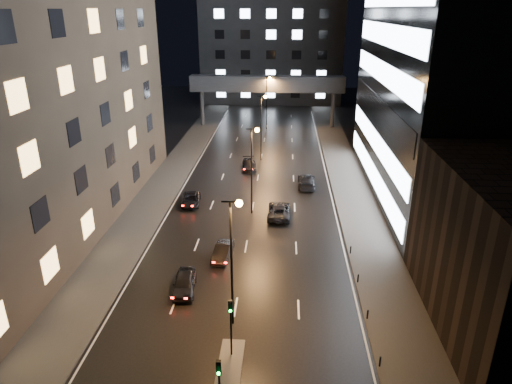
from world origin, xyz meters
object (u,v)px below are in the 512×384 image
car_away_b (223,252)px  car_toward_a (279,210)px  car_toward_b (307,181)px  car_away_c (191,200)px  car_away_a (184,283)px  car_away_d (249,165)px

car_away_b → car_toward_a: 10.99m
car_away_b → car_toward_b: (8.70, 19.33, 0.13)m
car_toward_a → car_away_b: bearing=62.7°
car_away_c → car_toward_a: bearing=-21.1°
car_away_a → car_away_d: car_away_a is taller
car_toward_a → car_toward_b: bearing=-108.9°
car_away_c → car_toward_b: (14.19, 6.88, 0.17)m
car_away_a → car_away_b: bearing=60.5°
car_away_d → car_toward_b: car_toward_b is taller
car_toward_b → car_toward_a: bearing=70.7°
car_away_a → car_toward_a: bearing=57.5°
car_away_c → car_toward_a: size_ratio=0.85×
car_away_d → car_toward_a: bearing=-81.5°
car_away_a → car_toward_b: 27.35m
car_away_a → car_away_b: car_away_a is taller
car_away_a → car_away_d: size_ratio=0.92×
car_away_b → car_away_a: bearing=-107.6°
car_toward_b → car_away_c: bearing=26.5°
car_away_d → car_away_b: bearing=-98.8°
car_away_d → car_toward_a: size_ratio=0.89×
car_away_a → car_toward_b: size_ratio=0.80×
car_away_b → car_toward_a: car_toward_a is taller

